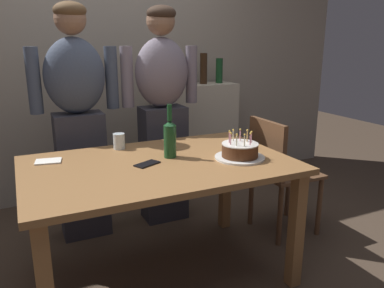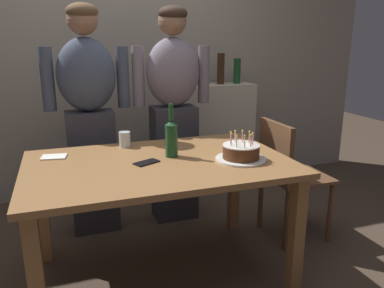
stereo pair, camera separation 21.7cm
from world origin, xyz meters
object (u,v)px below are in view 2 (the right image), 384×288
(birthday_cake, at_px, (241,153))
(person_woman_cardigan, at_px, (173,112))
(wine_bottle, at_px, (171,137))
(water_glass_near, at_px, (125,139))
(cell_phone, at_px, (147,162))
(person_man_bearded, at_px, (89,118))
(dining_chair, at_px, (286,170))
(napkin_stack, at_px, (54,157))

(birthday_cake, distance_m, person_woman_cardigan, 0.91)
(wine_bottle, distance_m, person_woman_cardigan, 0.73)
(water_glass_near, bearing_deg, birthday_cake, -40.56)
(cell_phone, xyz_separation_m, person_man_bearded, (-0.24, 0.78, 0.13))
(wine_bottle, height_order, dining_chair, wine_bottle)
(wine_bottle, distance_m, napkin_stack, 0.71)
(wine_bottle, bearing_deg, dining_chair, 6.94)
(birthday_cake, distance_m, wine_bottle, 0.42)
(wine_bottle, xyz_separation_m, cell_phone, (-0.17, -0.08, -0.12))
(birthday_cake, bearing_deg, napkin_stack, 158.31)
(napkin_stack, xyz_separation_m, person_man_bearded, (0.25, 0.49, 0.13))
(water_glass_near, bearing_deg, person_woman_cardigan, 41.11)
(wine_bottle, relative_size, person_man_bearded, 0.19)
(napkin_stack, xyz_separation_m, dining_chair, (1.55, -0.10, -0.23))
(water_glass_near, distance_m, cell_phone, 0.39)
(water_glass_near, relative_size, wine_bottle, 0.32)
(water_glass_near, height_order, dining_chair, dining_chair)
(birthday_cake, height_order, water_glass_near, birthday_cake)
(napkin_stack, relative_size, dining_chair, 0.16)
(cell_phone, distance_m, dining_chair, 1.09)
(birthday_cake, xyz_separation_m, napkin_stack, (-1.03, 0.41, -0.04))
(wine_bottle, relative_size, person_woman_cardigan, 0.19)
(napkin_stack, bearing_deg, cell_phone, -30.17)
(birthday_cake, distance_m, napkin_stack, 1.11)
(birthday_cake, xyz_separation_m, person_woman_cardigan, (-0.14, 0.90, 0.09))
(birthday_cake, relative_size, napkin_stack, 2.09)
(dining_chair, bearing_deg, person_woman_cardigan, 48.15)
(birthday_cake, xyz_separation_m, dining_chair, (0.52, 0.31, -0.27))
(wine_bottle, bearing_deg, person_woman_cardigan, 72.52)
(wine_bottle, xyz_separation_m, napkin_stack, (-0.67, 0.21, -0.12))
(napkin_stack, bearing_deg, person_woman_cardigan, 28.73)
(water_glass_near, relative_size, napkin_stack, 0.71)
(person_man_bearded, distance_m, person_woman_cardigan, 0.63)
(napkin_stack, distance_m, dining_chair, 1.57)
(birthday_cake, height_order, person_man_bearded, person_man_bearded)
(napkin_stack, bearing_deg, person_man_bearded, 62.50)
(person_woman_cardigan, bearing_deg, water_glass_near, 41.11)
(person_man_bearded, xyz_separation_m, person_woman_cardigan, (0.63, 0.00, 0.00))
(napkin_stack, height_order, dining_chair, dining_chair)
(water_glass_near, bearing_deg, wine_bottle, -53.35)
(wine_bottle, bearing_deg, birthday_cake, -28.71)
(person_man_bearded, height_order, dining_chair, person_man_bearded)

